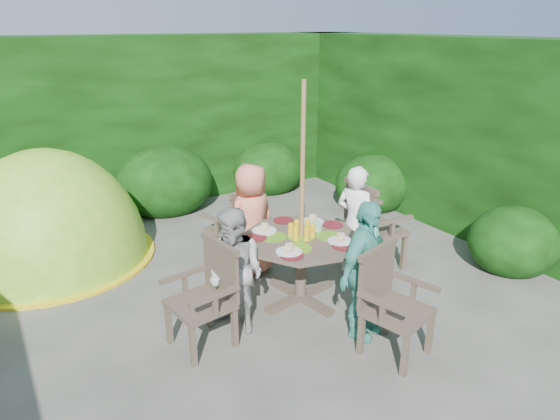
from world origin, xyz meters
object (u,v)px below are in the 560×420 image
garden_chair_back (237,224)px  garden_chair_right (371,224)px  child_back (252,220)px  patio_table (301,247)px  child_left (235,272)px  child_front (364,271)px  child_right (355,223)px  parasol_pole (302,198)px  garden_chair_left (208,294)px  dome_tent (55,259)px  garden_chair_front (390,301)px

garden_chair_back → garden_chair_right: bearing=122.7°
garden_chair_right → child_back: child_back is taller
patio_table → garden_chair_back: 1.11m
child_left → garden_chair_back: bearing=127.1°
child_front → garden_chair_back: bearing=76.7°
child_left → child_right: bearing=73.7°
patio_table → parasol_pole: (-0.00, -0.00, 0.51)m
garden_chair_back → parasol_pole: bearing=76.8°
child_back → child_front: (0.25, -1.58, 0.01)m
garden_chair_back → child_right: bearing=113.1°
parasol_pole → patio_table: bearing=21.9°
parasol_pole → child_right: parasol_pole is taller
garden_chair_left → garden_chair_back: size_ratio=0.98×
patio_table → garden_chair_left: size_ratio=1.54×
parasol_pole → child_left: 0.95m
parasol_pole → child_right: 0.93m
child_right → child_front: child_front is taller
patio_table → parasol_pole: size_ratio=0.63×
garden_chair_back → child_front: bearing=77.2°
child_right → child_left: (-1.58, -0.25, -0.05)m
child_left → dome_tent: dome_tent is taller
child_left → garden_chair_left: bearing=-106.1°
patio_table → garden_chair_front: bearing=-81.6°
parasol_pole → child_right: (0.79, 0.13, -0.47)m
child_right → child_front: 1.13m
garden_chair_left → dome_tent: (-0.91, 2.49, -0.48)m
garden_chair_front → garden_chair_right: bearing=39.1°
child_left → patio_table: bearing=73.7°
patio_table → garden_chair_back: size_ratio=1.51×
child_right → child_left: bearing=79.1°
garden_chair_left → child_back: child_back is taller
garden_chair_right → child_back: 1.35m
child_back → child_front: bearing=87.0°
garden_chair_back → dome_tent: bearing=-54.9°
garden_chair_back → child_right: child_right is taller
garden_chair_front → child_front: 0.34m
garden_chair_back → child_left: (-0.63, -1.22, 0.10)m
child_front → parasol_pole: bearing=77.3°
dome_tent → patio_table: bearing=-57.0°
garden_chair_right → child_front: (-0.95, -0.98, 0.11)m
patio_table → child_front: child_front is taller
patio_table → child_left: bearing=-170.9°
parasol_pole → garden_chair_front: bearing=-81.4°
garden_chair_front → child_right: bearing=47.3°
child_back → garden_chair_left: bearing=33.1°
patio_table → garden_chair_right: (1.07, 0.19, -0.06)m
parasol_pole → dome_tent: (-2.00, 2.31, -1.10)m
parasol_pole → garden_chair_right: 1.23m
garden_chair_left → dome_tent: 2.69m
garden_chair_back → dome_tent: (-1.84, 1.22, -0.49)m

